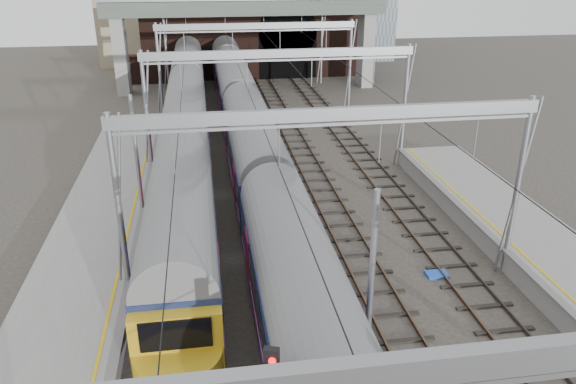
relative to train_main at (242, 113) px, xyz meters
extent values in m
cube|color=slate|center=(-6.15, -24.80, -1.48)|extent=(0.35, 55.00, 0.12)
cube|color=gold|center=(-6.65, -24.80, -1.41)|extent=(0.12, 55.00, 0.01)
cube|color=#4C3828|center=(-4.72, -12.30, -2.44)|extent=(0.08, 80.00, 0.16)
cube|color=#4C3828|center=(-3.28, -12.30, -2.44)|extent=(0.08, 80.00, 0.16)
cube|color=black|center=(-4.00, -12.30, -2.51)|extent=(2.40, 80.00, 0.14)
cube|color=#4C3828|center=(-0.72, -12.30, -2.44)|extent=(0.08, 80.00, 0.16)
cube|color=#4C3828|center=(0.72, -12.30, -2.44)|extent=(0.08, 80.00, 0.16)
cube|color=black|center=(0.00, -12.30, -2.51)|extent=(2.40, 80.00, 0.14)
cube|color=#4C3828|center=(3.28, -12.30, -2.44)|extent=(0.08, 80.00, 0.16)
cube|color=#4C3828|center=(4.72, -12.30, -2.44)|extent=(0.08, 80.00, 0.16)
cube|color=black|center=(4.00, -12.30, -2.51)|extent=(2.40, 80.00, 0.14)
cube|color=#4C3828|center=(7.28, -12.30, -2.44)|extent=(0.08, 80.00, 0.16)
cube|color=#4C3828|center=(8.72, -12.30, -2.44)|extent=(0.08, 80.00, 0.16)
cube|color=black|center=(8.00, -12.30, -2.51)|extent=(2.40, 80.00, 0.14)
cube|color=gray|center=(2.00, -33.30, 5.07)|extent=(16.80, 0.28, 0.50)
cylinder|color=gray|center=(-6.20, -19.30, 1.47)|extent=(0.24, 0.24, 8.00)
cylinder|color=gray|center=(10.20, -19.30, 1.47)|extent=(0.24, 0.24, 8.00)
cube|color=gray|center=(2.00, -19.30, 5.07)|extent=(16.80, 0.28, 0.50)
cylinder|color=gray|center=(-6.20, -5.30, 1.47)|extent=(0.24, 0.24, 8.00)
cylinder|color=gray|center=(10.20, -5.30, 1.47)|extent=(0.24, 0.24, 8.00)
cube|color=gray|center=(2.00, -5.30, 5.07)|extent=(16.80, 0.28, 0.50)
cylinder|color=gray|center=(-6.20, 8.70, 1.47)|extent=(0.24, 0.24, 8.00)
cylinder|color=gray|center=(10.20, 8.70, 1.47)|extent=(0.24, 0.24, 8.00)
cube|color=gray|center=(2.00, 8.70, 5.07)|extent=(16.80, 0.28, 0.50)
cylinder|color=gray|center=(-6.20, 20.70, 1.47)|extent=(0.24, 0.24, 8.00)
cylinder|color=gray|center=(10.20, 20.70, 1.47)|extent=(0.24, 0.24, 8.00)
cube|color=gray|center=(2.00, 20.70, 5.07)|extent=(16.80, 0.28, 0.50)
cube|color=black|center=(-4.00, -12.30, 2.97)|extent=(0.03, 80.00, 0.03)
cube|color=black|center=(0.00, -12.30, 2.97)|extent=(0.03, 80.00, 0.03)
cube|color=black|center=(4.00, -12.30, 2.97)|extent=(0.03, 80.00, 0.03)
cube|color=black|center=(8.00, -12.30, 2.97)|extent=(0.03, 80.00, 0.03)
cube|color=black|center=(4.00, 24.70, 1.97)|extent=(26.00, 2.00, 9.00)
cube|color=black|center=(7.00, 23.68, 0.07)|extent=(6.50, 0.10, 5.20)
cylinder|color=black|center=(7.00, 23.68, 2.67)|extent=(6.50, 0.10, 6.50)
cube|color=black|center=(-8.00, 23.70, -1.03)|extent=(6.00, 1.50, 3.00)
cube|color=gray|center=(-10.50, 18.70, 1.57)|extent=(1.20, 2.50, 8.20)
cube|color=gray|center=(14.50, 18.70, 1.57)|extent=(1.20, 2.50, 8.20)
cube|color=#58635A|center=(2.00, 18.70, 5.67)|extent=(28.00, 3.00, 1.40)
cube|color=black|center=(0.00, 0.08, -2.18)|extent=(2.22, 65.86, 0.70)
cube|color=#121F42|center=(0.00, 0.08, -0.27)|extent=(2.83, 65.86, 2.53)
cylinder|color=slate|center=(0.00, 0.08, 1.00)|extent=(2.77, 65.36, 2.77)
cube|color=black|center=(0.00, 0.08, 0.14)|extent=(2.85, 64.66, 0.76)
cube|color=#D34196|center=(0.00, 0.08, -0.97)|extent=(2.85, 64.86, 0.12)
cube|color=black|center=(-4.00, -0.25, -2.18)|extent=(2.25, 49.90, 0.70)
cube|color=#121F42|center=(-4.00, -0.25, -0.25)|extent=(2.86, 49.90, 2.56)
cylinder|color=slate|center=(-4.00, -0.25, 1.03)|extent=(2.81, 49.40, 2.81)
cube|color=black|center=(-4.00, -0.25, 0.16)|extent=(2.88, 48.70, 0.77)
cube|color=#D34196|center=(-4.00, -0.25, -0.97)|extent=(2.88, 48.90, 0.12)
cube|color=#BA9017|center=(-4.00, -25.35, -0.35)|extent=(2.81, 0.60, 2.36)
cube|color=black|center=(-4.00, -25.52, 0.26)|extent=(2.15, 0.08, 1.02)
cube|color=black|center=(-1.60, -29.37, 2.05)|extent=(0.39, 0.28, 0.92)
sphere|color=red|center=(-1.60, -29.49, 2.26)|extent=(0.18, 0.18, 0.18)
sphere|color=red|center=(1.51, -30.54, 2.12)|extent=(0.18, 0.18, 0.18)
cube|color=blue|center=(3.16, -25.22, -2.48)|extent=(0.87, 0.64, 0.10)
cube|color=blue|center=(0.43, -20.04, -2.48)|extent=(1.08, 0.95, 0.11)
cube|color=blue|center=(7.04, -19.28, -2.47)|extent=(0.96, 0.68, 0.11)
camera|label=1|loc=(-2.80, -39.50, 10.71)|focal=35.00mm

